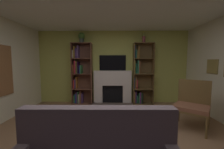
{
  "coord_description": "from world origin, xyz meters",
  "views": [
    {
      "loc": [
        0.05,
        -2.29,
        1.44
      ],
      "look_at": [
        0.0,
        1.04,
        1.14
      ],
      "focal_mm": 22.16,
      "sensor_mm": 36.0,
      "label": 1
    }
  ],
  "objects_px": {
    "bookshelf_left": "(80,75)",
    "potted_plant": "(82,37)",
    "vase_with_flowers": "(144,39)",
    "coffee_table": "(101,138)",
    "armchair": "(192,103)",
    "tv": "(113,63)",
    "fireplace": "(113,86)",
    "bookshelf_right": "(140,76)"
  },
  "relations": [
    {
      "from": "bookshelf_left",
      "to": "potted_plant",
      "type": "distance_m",
      "value": 1.29
    },
    {
      "from": "vase_with_flowers",
      "to": "coffee_table",
      "type": "xyz_separation_m",
      "value": [
        -1.18,
        -2.84,
        -1.88
      ]
    },
    {
      "from": "vase_with_flowers",
      "to": "armchair",
      "type": "height_order",
      "value": "vase_with_flowers"
    },
    {
      "from": "armchair",
      "to": "potted_plant",
      "type": "bearing_deg",
      "value": 147.84
    },
    {
      "from": "armchair",
      "to": "coffee_table",
      "type": "xyz_separation_m",
      "value": [
        -1.9,
        -1.07,
        -0.2
      ]
    },
    {
      "from": "tv",
      "to": "bookshelf_left",
      "type": "distance_m",
      "value": 1.21
    },
    {
      "from": "fireplace",
      "to": "potted_plant",
      "type": "relative_size",
      "value": 4.03
    },
    {
      "from": "tv",
      "to": "armchair",
      "type": "height_order",
      "value": "tv"
    },
    {
      "from": "bookshelf_right",
      "to": "armchair",
      "type": "xyz_separation_m",
      "value": [
        0.8,
        -1.8,
        -0.43
      ]
    },
    {
      "from": "bookshelf_right",
      "to": "potted_plant",
      "type": "relative_size",
      "value": 6.0
    },
    {
      "from": "vase_with_flowers",
      "to": "bookshelf_right",
      "type": "bearing_deg",
      "value": 158.27
    },
    {
      "from": "fireplace",
      "to": "bookshelf_left",
      "type": "bearing_deg",
      "value": -178.88
    },
    {
      "from": "potted_plant",
      "to": "armchair",
      "type": "distance_m",
      "value": 3.75
    },
    {
      "from": "coffee_table",
      "to": "fireplace",
      "type": "bearing_deg",
      "value": 87.35
    },
    {
      "from": "tv",
      "to": "vase_with_flowers",
      "type": "distance_m",
      "value": 1.33
    },
    {
      "from": "tv",
      "to": "bookshelf_left",
      "type": "height_order",
      "value": "bookshelf_left"
    },
    {
      "from": "potted_plant",
      "to": "coffee_table",
      "type": "relative_size",
      "value": 0.41
    },
    {
      "from": "bookshelf_left",
      "to": "armchair",
      "type": "relative_size",
      "value": 2.0
    },
    {
      "from": "armchair",
      "to": "coffee_table",
      "type": "relative_size",
      "value": 1.24
    },
    {
      "from": "tv",
      "to": "coffee_table",
      "type": "bearing_deg",
      "value": -92.59
    },
    {
      "from": "bookshelf_left",
      "to": "vase_with_flowers",
      "type": "relative_size",
      "value": 5.19
    },
    {
      "from": "coffee_table",
      "to": "bookshelf_left",
      "type": "bearing_deg",
      "value": 109.18
    },
    {
      "from": "vase_with_flowers",
      "to": "armchair",
      "type": "xyz_separation_m",
      "value": [
        0.72,
        -1.77,
        -1.68
      ]
    },
    {
      "from": "vase_with_flowers",
      "to": "armchair",
      "type": "bearing_deg",
      "value": -67.98
    },
    {
      "from": "fireplace",
      "to": "potted_plant",
      "type": "height_order",
      "value": "potted_plant"
    },
    {
      "from": "potted_plant",
      "to": "vase_with_flowers",
      "type": "bearing_deg",
      "value": 0.01
    },
    {
      "from": "fireplace",
      "to": "bookshelf_left",
      "type": "height_order",
      "value": "bookshelf_left"
    },
    {
      "from": "bookshelf_left",
      "to": "potted_plant",
      "type": "relative_size",
      "value": 6.0
    },
    {
      "from": "vase_with_flowers",
      "to": "potted_plant",
      "type": "bearing_deg",
      "value": -179.99
    },
    {
      "from": "coffee_table",
      "to": "bookshelf_right",
      "type": "bearing_deg",
      "value": 69.06
    },
    {
      "from": "potted_plant",
      "to": "vase_with_flowers",
      "type": "distance_m",
      "value": 2.1
    },
    {
      "from": "coffee_table",
      "to": "potted_plant",
      "type": "bearing_deg",
      "value": 107.88
    },
    {
      "from": "bookshelf_left",
      "to": "bookshelf_right",
      "type": "distance_m",
      "value": 2.1
    },
    {
      "from": "bookshelf_left",
      "to": "armchair",
      "type": "bearing_deg",
      "value": -31.83
    },
    {
      "from": "bookshelf_left",
      "to": "vase_with_flowers",
      "type": "distance_m",
      "value": 2.5
    },
    {
      "from": "bookshelf_left",
      "to": "bookshelf_right",
      "type": "xyz_separation_m",
      "value": [
        2.1,
        0.01,
        -0.03
      ]
    },
    {
      "from": "fireplace",
      "to": "bookshelf_right",
      "type": "xyz_separation_m",
      "value": [
        0.96,
        -0.02,
        0.37
      ]
    },
    {
      "from": "vase_with_flowers",
      "to": "coffee_table",
      "type": "distance_m",
      "value": 3.6
    },
    {
      "from": "bookshelf_left",
      "to": "vase_with_flowers",
      "type": "bearing_deg",
      "value": -0.72
    },
    {
      "from": "fireplace",
      "to": "tv",
      "type": "distance_m",
      "value": 0.82
    },
    {
      "from": "vase_with_flowers",
      "to": "armchair",
      "type": "relative_size",
      "value": 0.39
    },
    {
      "from": "bookshelf_left",
      "to": "coffee_table",
      "type": "bearing_deg",
      "value": -70.82
    }
  ]
}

